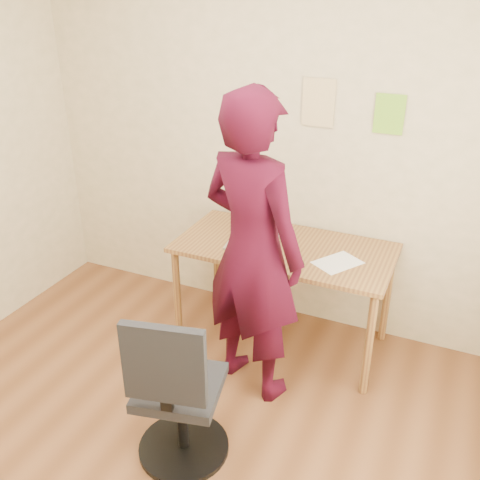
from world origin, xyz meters
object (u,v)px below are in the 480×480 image
at_px(desk, 284,258).
at_px(person, 252,251).
at_px(office_chair, 177,400).
at_px(phone, 298,261).
at_px(laptop, 254,236).

distance_m(desk, person, 0.55).
xyz_separation_m(desk, office_chair, (-0.13, -1.20, -0.25)).
xyz_separation_m(phone, person, (-0.17, -0.31, 0.18)).
bearing_deg(office_chair, desk, 71.53).
distance_m(desk, laptop, 0.25).
relative_size(laptop, office_chair, 0.36).
height_order(laptop, phone, laptop).
relative_size(phone, person, 0.07).
bearing_deg(person, desk, -75.90).
distance_m(laptop, phone, 0.37).
distance_m(laptop, office_chair, 1.23).
xyz_separation_m(desk, person, (-0.03, -0.48, 0.27)).
bearing_deg(office_chair, phone, 62.81).
bearing_deg(desk, office_chair, -96.04).
xyz_separation_m(office_chair, person, (0.10, 0.73, 0.52)).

